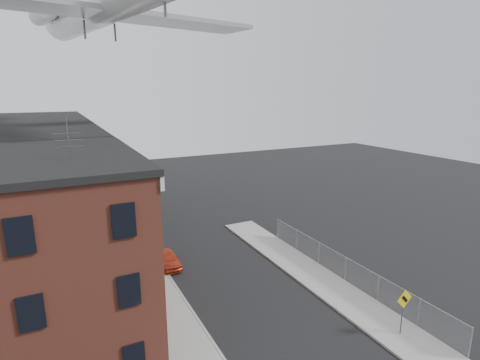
# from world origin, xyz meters

# --- Properties ---
(ground) EXTENTS (120.00, 120.00, 0.00)m
(ground) POSITION_xyz_m (0.00, 0.00, 0.00)
(ground) COLOR black
(ground) RESTS_ON ground
(sidewalk_left) EXTENTS (3.00, 62.00, 0.12)m
(sidewalk_left) POSITION_xyz_m (-5.50, 24.00, 0.06)
(sidewalk_left) COLOR gray
(sidewalk_left) RESTS_ON ground
(sidewalk_right) EXTENTS (3.00, 26.00, 0.12)m
(sidewalk_right) POSITION_xyz_m (5.50, 6.00, 0.06)
(sidewalk_right) COLOR gray
(sidewalk_right) RESTS_ON ground
(curb_left) EXTENTS (0.15, 62.00, 0.14)m
(curb_left) POSITION_xyz_m (-4.05, 24.00, 0.07)
(curb_left) COLOR gray
(curb_left) RESTS_ON ground
(curb_right) EXTENTS (0.15, 26.00, 0.14)m
(curb_right) POSITION_xyz_m (4.05, 6.00, 0.07)
(curb_right) COLOR gray
(curb_right) RESTS_ON ground
(corner_building) EXTENTS (10.31, 12.30, 12.15)m
(corner_building) POSITION_xyz_m (-12.00, 7.00, 5.16)
(corner_building) COLOR #381A11
(corner_building) RESTS_ON ground
(row_house_a) EXTENTS (11.98, 7.00, 10.30)m
(row_house_a) POSITION_xyz_m (-11.96, 16.50, 5.13)
(row_house_a) COLOR #61615F
(row_house_a) RESTS_ON ground
(row_house_b) EXTENTS (11.98, 7.00, 10.30)m
(row_house_b) POSITION_xyz_m (-11.96, 23.50, 5.13)
(row_house_b) COLOR #6F6458
(row_house_b) RESTS_ON ground
(row_house_c) EXTENTS (11.98, 7.00, 10.30)m
(row_house_c) POSITION_xyz_m (-11.96, 30.50, 5.13)
(row_house_c) COLOR #61615F
(row_house_c) RESTS_ON ground
(row_house_d) EXTENTS (11.98, 7.00, 10.30)m
(row_house_d) POSITION_xyz_m (-11.96, 37.50, 5.13)
(row_house_d) COLOR #6F6458
(row_house_d) RESTS_ON ground
(row_house_e) EXTENTS (11.98, 7.00, 10.30)m
(row_house_e) POSITION_xyz_m (-11.96, 44.50, 5.13)
(row_house_e) COLOR #61615F
(row_house_e) RESTS_ON ground
(chainlink_fence) EXTENTS (0.06, 18.06, 1.90)m
(chainlink_fence) POSITION_xyz_m (7.00, 5.00, 1.00)
(chainlink_fence) COLOR gray
(chainlink_fence) RESTS_ON ground
(warning_sign) EXTENTS (1.10, 0.11, 2.80)m
(warning_sign) POSITION_xyz_m (5.60, -1.03, 1.88)
(warning_sign) COLOR #515156
(warning_sign) RESTS_ON ground
(utility_pole) EXTENTS (1.80, 0.26, 9.00)m
(utility_pole) POSITION_xyz_m (-5.60, 18.00, 4.67)
(utility_pole) COLOR black
(utility_pole) RESTS_ON ground
(street_tree) EXTENTS (3.22, 3.20, 5.20)m
(street_tree) POSITION_xyz_m (-5.27, 27.92, 3.45)
(street_tree) COLOR black
(street_tree) RESTS_ON ground
(car_near) EXTENTS (1.49, 3.68, 1.25)m
(car_near) POSITION_xyz_m (-3.60, 13.09, 0.63)
(car_near) COLOR #A82D15
(car_near) RESTS_ON ground
(car_mid) EXTENTS (1.29, 3.61, 1.18)m
(car_mid) POSITION_xyz_m (-3.60, 24.91, 0.59)
(car_mid) COLOR black
(car_mid) RESTS_ON ground
(car_far) EXTENTS (2.13, 4.74, 1.35)m
(car_far) POSITION_xyz_m (-3.60, 33.53, 0.67)
(car_far) COLOR gray
(car_far) RESTS_ON ground
(airplane) EXTENTS (25.32, 28.93, 8.32)m
(airplane) POSITION_xyz_m (-6.08, 20.78, 20.10)
(airplane) COLOR white
(airplane) RESTS_ON ground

